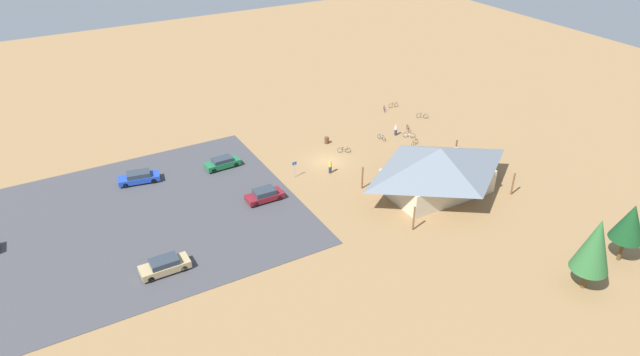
{
  "coord_description": "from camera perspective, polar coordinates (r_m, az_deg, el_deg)",
  "views": [
    {
      "loc": [
        32.12,
        54.59,
        34.18
      ],
      "look_at": [
        4.01,
        5.07,
        1.2
      ],
      "focal_mm": 31.41,
      "sensor_mm": 36.0,
      "label": 1
    }
  ],
  "objects": [
    {
      "name": "ground",
      "position": [
        71.97,
        0.78,
        1.72
      ],
      "size": [
        160.0,
        160.0,
        0.0
      ],
      "primitive_type": "plane",
      "color": "#937047",
      "rests_on": "ground"
    },
    {
      "name": "parking_lot_asphalt",
      "position": [
        63.39,
        -19.96,
        -4.59
      ],
      "size": [
        38.48,
        28.97,
        0.05
      ],
      "primitive_type": "cube",
      "color": "#424247",
      "rests_on": "ground"
    },
    {
      "name": "bike_pavilion",
      "position": [
        65.33,
        11.99,
        1.11
      ],
      "size": [
        14.76,
        10.2,
        5.66
      ],
      "color": "beige",
      "rests_on": "ground"
    },
    {
      "name": "trash_bin",
      "position": [
        76.36,
        0.68,
        3.86
      ],
      "size": [
        0.6,
        0.6,
        0.9
      ],
      "primitive_type": "cylinder",
      "color": "brown",
      "rests_on": "ground"
    },
    {
      "name": "lot_sign",
      "position": [
        67.77,
        -2.61,
        1.13
      ],
      "size": [
        0.56,
        0.08,
        2.2
      ],
      "color": "#99999E",
      "rests_on": "ground"
    },
    {
      "name": "pine_center",
      "position": [
        59.97,
        29.08,
        -3.98
      ],
      "size": [
        3.12,
        3.12,
        6.29
      ],
      "color": "brown",
      "rests_on": "ground"
    },
    {
      "name": "pine_mideast",
      "position": [
        54.55,
        26.23,
        -6.16
      ],
      "size": [
        3.34,
        3.34,
        7.38
      ],
      "color": "brown",
      "rests_on": "ground"
    },
    {
      "name": "bicycle_black_front_row",
      "position": [
        73.97,
        2.47,
        2.85
      ],
      "size": [
        1.49,
        1.03,
        0.85
      ],
      "color": "black",
      "rests_on": "ground"
    },
    {
      "name": "bicycle_blue_lone_west",
      "position": [
        85.37,
        10.38,
        6.25
      ],
      "size": [
        1.38,
        1.19,
        0.84
      ],
      "color": "black",
      "rests_on": "ground"
    },
    {
      "name": "bicycle_teal_yard_right",
      "position": [
        77.77,
        6.3,
        4.1
      ],
      "size": [
        0.48,
        1.6,
        0.79
      ],
      "color": "black",
      "rests_on": "ground"
    },
    {
      "name": "bicycle_white_lone_east",
      "position": [
        78.91,
        9.06,
        4.32
      ],
      "size": [
        1.3,
        1.24,
        0.83
      ],
      "color": "black",
      "rests_on": "ground"
    },
    {
      "name": "bicycle_green_trailside",
      "position": [
        88.53,
        7.49,
        7.36
      ],
      "size": [
        1.65,
        0.48,
        0.85
      ],
      "color": "black",
      "rests_on": "ground"
    },
    {
      "name": "bicycle_red_yard_left",
      "position": [
        81.01,
        8.93,
        5.03
      ],
      "size": [
        0.8,
        1.56,
        0.87
      ],
      "color": "black",
      "rests_on": "ground"
    },
    {
      "name": "bicycle_yellow_mid_cluster",
      "position": [
        76.97,
        9.62,
        3.58
      ],
      "size": [
        1.59,
        0.69,
        0.86
      ],
      "color": "black",
      "rests_on": "ground"
    },
    {
      "name": "bicycle_purple_near_porch",
      "position": [
        87.09,
        6.56,
        7.02
      ],
      "size": [
        0.95,
        1.5,
        0.78
      ],
      "color": "black",
      "rests_on": "ground"
    },
    {
      "name": "car_maroon_front_row",
      "position": [
        63.73,
        -5.68,
        -1.73
      ],
      "size": [
        4.26,
        1.91,
        1.42
      ],
      "color": "maroon",
      "rests_on": "parking_lot_asphalt"
    },
    {
      "name": "car_blue_aisle_side",
      "position": [
        70.31,
        -17.97,
        0.07
      ],
      "size": [
        5.01,
        2.64,
        1.39
      ],
      "color": "#1E42B2",
      "rests_on": "parking_lot_asphalt"
    },
    {
      "name": "car_tan_inner_stall",
      "position": [
        55.08,
        -15.55,
        -8.59
      ],
      "size": [
        4.63,
        1.91,
        1.46
      ],
      "color": "tan",
      "rests_on": "parking_lot_asphalt"
    },
    {
      "name": "car_green_mid_lot",
      "position": [
        71.14,
        -9.92,
        1.54
      ],
      "size": [
        4.41,
        1.87,
        1.35
      ],
      "color": "#1E6B3D",
      "rests_on": "parking_lot_asphalt"
    },
    {
      "name": "visitor_crossing_yard",
      "position": [
        79.2,
        7.74,
        4.91
      ],
      "size": [
        0.36,
        0.36,
        1.66
      ],
      "color": "#2D3347",
      "rests_on": "ground"
    },
    {
      "name": "visitor_at_bikes",
      "position": [
        68.85,
        1.05,
        1.2
      ],
      "size": [
        0.36,
        0.36,
        1.79
      ],
      "color": "#2D3347",
      "rests_on": "ground"
    }
  ]
}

